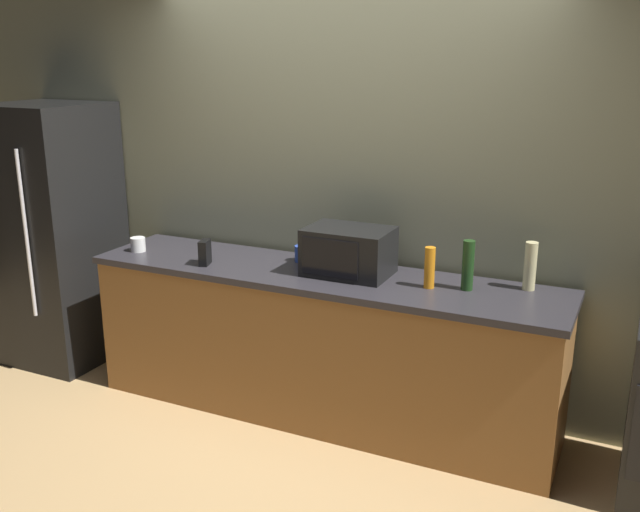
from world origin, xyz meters
name	(u,v)px	position (x,y,z in m)	size (l,w,h in m)	color
ground_plane	(290,444)	(0.00, 0.00, 0.00)	(8.00, 8.00, 0.00)	tan
back_wall	(349,184)	(0.00, 0.81, 1.35)	(6.40, 0.10, 2.70)	gray
counter_run	(320,344)	(0.00, 0.40, 0.45)	(2.84, 0.64, 0.90)	brown
refrigerator	(55,235)	(-2.05, 0.40, 0.90)	(0.72, 0.73, 1.80)	black
microwave	(349,251)	(0.16, 0.45, 1.04)	(0.48, 0.35, 0.27)	black
cordless_phone	(205,253)	(-0.69, 0.25, 0.98)	(0.05, 0.11, 0.15)	black
bottle_wine	(468,265)	(0.84, 0.46, 1.04)	(0.06, 0.06, 0.27)	#1E3F19
bottle_hand_soap	(530,266)	(1.14, 0.61, 1.03)	(0.07, 0.07, 0.26)	beige
bottle_dish_soap	(430,268)	(0.65, 0.41, 1.01)	(0.06, 0.06, 0.23)	orange
mug_blue	(302,254)	(-0.20, 0.56, 0.95)	(0.09, 0.09, 0.10)	#2D4CB2
mug_white	(138,244)	(-1.25, 0.31, 0.95)	(0.09, 0.09, 0.09)	white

